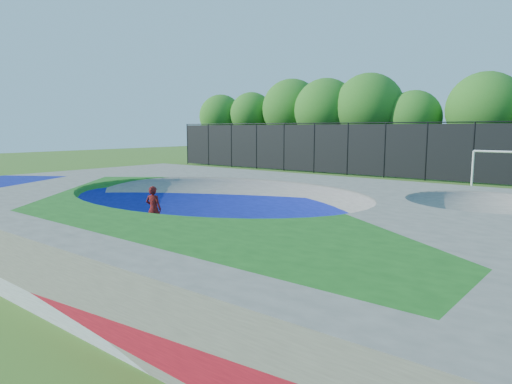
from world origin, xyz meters
The scene contains 7 objects.
ground centered at (0.00, 0.00, 0.00)m, with size 120.00×120.00×0.00m, color #38631B.
skate_deck centered at (0.00, 0.00, 0.75)m, with size 22.00×14.00×1.50m, color gray.
skater centered at (-2.09, -0.91, 0.80)m, with size 0.59×0.38×1.61m, color #B6160E.
skateboard centered at (-2.09, -0.91, 0.03)m, with size 0.78×0.22×0.05m, color black.
soccer_goal centered at (5.54, 17.63, 1.64)m, with size 3.56×0.12×2.36m.
fence centered at (0.00, 21.00, 2.10)m, with size 48.09×0.09×4.04m.
treeline centered at (-1.34, 26.05, 4.99)m, with size 52.46×7.24×8.34m.
Camera 1 is at (10.52, -10.90, 3.59)m, focal length 32.00 mm.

